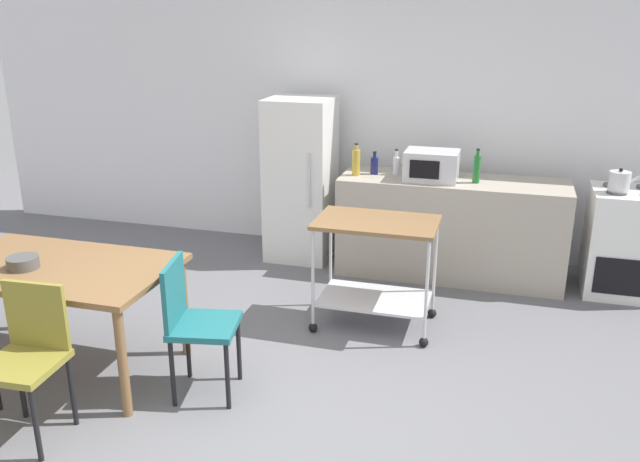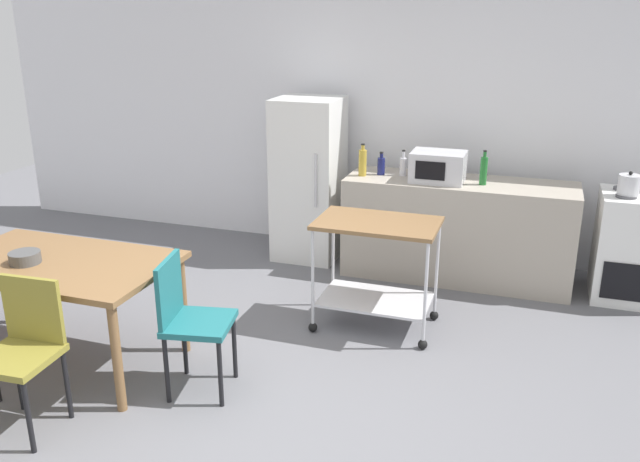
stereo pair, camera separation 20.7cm
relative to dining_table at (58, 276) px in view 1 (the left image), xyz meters
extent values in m
plane|color=slate|center=(1.43, -0.20, -0.67)|extent=(12.00, 12.00, 0.00)
cube|color=white|center=(1.43, 3.00, 0.78)|extent=(8.40, 0.12, 2.90)
cube|color=#A89E8E|center=(2.33, 2.40, -0.22)|extent=(2.00, 0.64, 0.90)
cube|color=brown|center=(0.00, 0.00, 0.06)|extent=(1.50, 0.90, 0.04)
cylinder|color=brown|center=(0.69, -0.39, -0.32)|extent=(0.06, 0.06, 0.71)
cylinder|color=brown|center=(-0.69, 0.39, -0.32)|extent=(0.06, 0.06, 0.71)
cylinder|color=brown|center=(0.69, 0.39, -0.32)|extent=(0.06, 0.06, 0.71)
cube|color=olive|center=(0.29, -0.74, -0.20)|extent=(0.42, 0.42, 0.04)
cube|color=olive|center=(0.28, -0.56, 0.02)|extent=(0.38, 0.05, 0.40)
cylinder|color=black|center=(0.47, -0.90, -0.45)|extent=(0.03, 0.03, 0.45)
cylinder|color=black|center=(0.11, -0.58, -0.45)|extent=(0.03, 0.03, 0.45)
cylinder|color=black|center=(0.45, -0.56, -0.45)|extent=(0.03, 0.03, 0.45)
cube|color=#1E666B|center=(1.05, -0.02, -0.20)|extent=(0.47, 0.47, 0.04)
cube|color=#1E666B|center=(0.87, -0.06, 0.02)|extent=(0.10, 0.38, 0.40)
cylinder|color=black|center=(1.25, -0.16, -0.45)|extent=(0.03, 0.03, 0.45)
cylinder|color=black|center=(1.19, 0.18, -0.45)|extent=(0.03, 0.03, 0.45)
cylinder|color=black|center=(0.92, -0.22, -0.45)|extent=(0.03, 0.03, 0.45)
cylinder|color=black|center=(0.85, 0.11, -0.45)|extent=(0.03, 0.03, 0.45)
cube|color=white|center=(3.78, 2.42, -0.22)|extent=(0.60, 0.60, 0.90)
cube|color=black|center=(3.78, 2.11, -0.42)|extent=(0.48, 0.01, 0.32)
cylinder|color=#47474C|center=(3.65, 2.30, 0.24)|extent=(0.16, 0.16, 0.02)
cylinder|color=#47474C|center=(3.65, 2.54, 0.24)|extent=(0.16, 0.16, 0.02)
cube|color=white|center=(0.88, 2.50, 0.10)|extent=(0.60, 0.60, 1.55)
cylinder|color=silver|center=(1.06, 2.18, 0.18)|extent=(0.02, 0.02, 0.50)
cube|color=brown|center=(1.88, 1.20, 0.16)|extent=(0.90, 0.56, 0.03)
cube|color=silver|center=(1.88, 1.20, -0.45)|extent=(0.83, 0.52, 0.02)
cylinder|color=silver|center=(1.46, 0.95, -0.22)|extent=(0.02, 0.02, 0.76)
sphere|color=black|center=(1.46, 0.95, -0.64)|extent=(0.07, 0.07, 0.07)
cylinder|color=silver|center=(2.30, 0.95, -0.22)|extent=(0.02, 0.02, 0.76)
sphere|color=black|center=(2.30, 0.95, -0.64)|extent=(0.07, 0.07, 0.07)
cylinder|color=silver|center=(1.46, 1.45, -0.22)|extent=(0.02, 0.02, 0.76)
sphere|color=black|center=(1.46, 1.45, -0.64)|extent=(0.07, 0.07, 0.07)
cylinder|color=silver|center=(2.30, 1.45, -0.22)|extent=(0.02, 0.02, 0.76)
sphere|color=black|center=(2.30, 1.45, -0.64)|extent=(0.07, 0.07, 0.07)
cylinder|color=gold|center=(1.46, 2.32, 0.35)|extent=(0.07, 0.07, 0.23)
cylinder|color=gold|center=(1.46, 2.32, 0.49)|extent=(0.03, 0.03, 0.05)
cylinder|color=black|center=(1.46, 2.32, 0.52)|extent=(0.04, 0.04, 0.01)
cylinder|color=navy|center=(1.61, 2.41, 0.31)|extent=(0.07, 0.07, 0.15)
cylinder|color=navy|center=(1.61, 2.41, 0.41)|extent=(0.03, 0.03, 0.04)
cylinder|color=black|center=(1.61, 2.41, 0.43)|extent=(0.03, 0.03, 0.01)
cylinder|color=silver|center=(1.80, 2.44, 0.31)|extent=(0.06, 0.06, 0.16)
cylinder|color=silver|center=(1.80, 2.44, 0.42)|extent=(0.03, 0.03, 0.06)
cylinder|color=black|center=(1.80, 2.44, 0.46)|extent=(0.03, 0.03, 0.01)
cube|color=silver|center=(2.13, 2.34, 0.36)|extent=(0.46, 0.34, 0.26)
cube|color=black|center=(2.09, 2.16, 0.36)|extent=(0.25, 0.01, 0.16)
cylinder|color=#1E6628|center=(2.52, 2.34, 0.35)|extent=(0.06, 0.06, 0.24)
cylinder|color=#1E6628|center=(2.52, 2.34, 0.49)|extent=(0.03, 0.03, 0.05)
cylinder|color=black|center=(2.52, 2.34, 0.52)|extent=(0.03, 0.03, 0.01)
cylinder|color=#4C4C4C|center=(-0.17, -0.10, 0.12)|extent=(0.20, 0.20, 0.08)
cylinder|color=silver|center=(3.66, 2.32, 0.33)|extent=(0.17, 0.17, 0.16)
sphere|color=black|center=(3.66, 2.32, 0.42)|extent=(0.03, 0.03, 0.03)
cylinder|color=silver|center=(3.77, 2.32, 0.35)|extent=(0.08, 0.02, 0.07)
camera|label=1|loc=(2.75, -3.36, 1.67)|focal=36.98mm
camera|label=2|loc=(2.95, -3.29, 1.67)|focal=36.98mm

